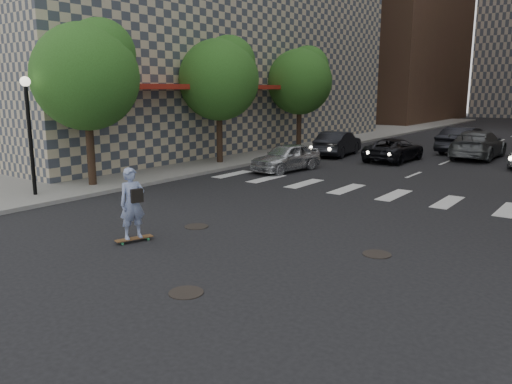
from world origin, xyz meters
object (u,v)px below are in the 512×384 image
(tree_c, at_px, (302,79))
(traffic_car_e, at_px, (464,140))
(traffic_car_b, at_px, (478,144))
(traffic_car_c, at_px, (394,150))
(tree_a, at_px, (89,72))
(silver_sedan, at_px, (286,157))
(lamppost, at_px, (29,119))
(traffic_car_a, at_px, (338,143))
(tree_b, at_px, (221,76))
(skateboarder, at_px, (133,204))

(tree_c, distance_m, traffic_car_e, 11.04)
(traffic_car_b, bearing_deg, traffic_car_c, 49.36)
(tree_a, relative_size, traffic_car_e, 1.32)
(silver_sedan, height_order, traffic_car_b, traffic_car_b)
(lamppost, bearing_deg, traffic_car_e, 68.64)
(traffic_car_b, bearing_deg, traffic_car_a, 28.84)
(tree_b, bearing_deg, traffic_car_e, 54.59)
(tree_a, height_order, traffic_car_a, tree_a)
(lamppost, bearing_deg, tree_c, 89.86)
(tree_b, distance_m, silver_sedan, 5.60)
(skateboarder, height_order, traffic_car_a, skateboarder)
(tree_c, height_order, traffic_car_b, tree_c)
(skateboarder, bearing_deg, tree_a, 168.89)
(tree_c, distance_m, traffic_car_a, 5.19)
(tree_c, bearing_deg, traffic_car_a, -16.40)
(skateboarder, relative_size, traffic_car_c, 0.43)
(tree_b, bearing_deg, tree_a, -90.00)
(lamppost, distance_m, traffic_car_e, 25.32)
(lamppost, xyz_separation_m, silver_sedan, (4.00, 10.87, -2.24))
(tree_b, bearing_deg, lamppost, -90.25)
(traffic_car_a, bearing_deg, tree_a, 69.74)
(traffic_car_c, bearing_deg, traffic_car_b, -129.94)
(skateboarder, height_order, traffic_car_e, skateboarder)
(lamppost, bearing_deg, traffic_car_a, 79.37)
(lamppost, xyz_separation_m, skateboarder, (7.19, -1.36, -1.89))
(traffic_car_e, bearing_deg, tree_a, 73.67)
(skateboarder, relative_size, traffic_car_b, 0.36)
(tree_b, xyz_separation_m, traffic_car_a, (3.27, 7.04, -3.91))
(lamppost, distance_m, skateboarder, 7.56)
(tree_b, distance_m, traffic_car_b, 15.54)
(silver_sedan, bearing_deg, traffic_car_b, 65.14)
(tree_b, bearing_deg, silver_sedan, 3.36)
(skateboarder, relative_size, traffic_car_e, 0.40)
(silver_sedan, bearing_deg, lamppost, -103.75)
(lamppost, distance_m, silver_sedan, 11.80)
(tree_a, height_order, traffic_car_c, tree_a)
(tree_b, relative_size, traffic_car_c, 1.43)
(traffic_car_a, bearing_deg, tree_c, -24.38)
(lamppost, bearing_deg, tree_a, 89.01)
(silver_sedan, distance_m, traffic_car_a, 6.84)
(skateboarder, relative_size, traffic_car_a, 0.44)
(tree_b, height_order, skateboarder, tree_b)
(traffic_car_a, bearing_deg, traffic_car_b, -159.82)
(tree_c, bearing_deg, lamppost, -90.14)
(tree_b, distance_m, skateboarder, 14.42)
(traffic_car_a, bearing_deg, traffic_car_c, 169.29)
(tree_b, distance_m, traffic_car_a, 8.69)
(lamppost, relative_size, tree_a, 0.65)
(traffic_car_b, relative_size, traffic_car_e, 1.11)
(tree_b, xyz_separation_m, silver_sedan, (3.95, 0.23, -3.96))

